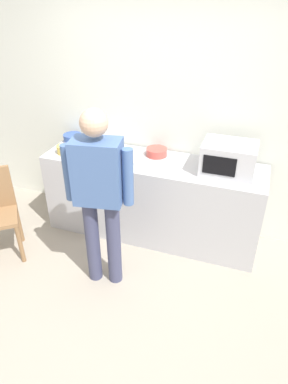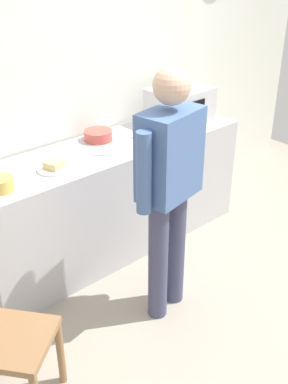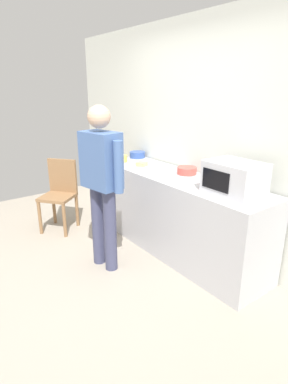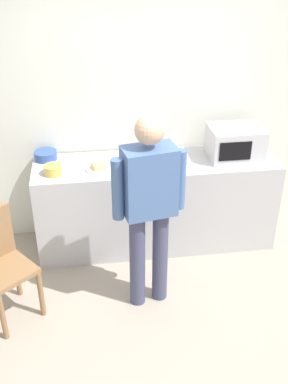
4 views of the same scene
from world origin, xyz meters
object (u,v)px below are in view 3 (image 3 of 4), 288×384
Objects in this scene: microwave at (234,178)px; wooden_chair at (60,191)px; spoon_utensil at (161,174)px; fork_utensil at (192,182)px; sandwich_plate at (142,166)px; salad_bowl at (187,171)px; person_standing at (102,177)px; cereal_bowl at (121,158)px; mixing_bowl at (137,155)px.

wooden_chair is at bearing -158.94° from microwave.
fork_utensil is at bearing 5.82° from spoon_utensil.
salad_bowl is at bearing 23.04° from sandwich_plate.
person_standing reaches higher than microwave.
cereal_bowl is 1.24m from fork_utensil.
sandwich_plate reaches higher than fork_utensil.
person_standing is at bearing -64.87° from sandwich_plate.
microwave is 2.37m from wooden_chair.
cereal_bowl is 0.93m from wooden_chair.
spoon_utensil is 1.48m from wooden_chair.
mixing_bowl is at bearing 177.13° from salad_bowl.
sandwich_plate is 1.10× the size of mixing_bowl.
microwave is 2.26× the size of salad_bowl.
spoon_utensil is 0.18× the size of wooden_chair.
person_standing is at bearing -101.02° from salad_bowl.
cereal_bowl reaches higher than sandwich_plate.
salad_bowl is (-0.76, 0.14, -0.11)m from microwave.
spoon_utensil is at bearing 88.34° from person_standing.
salad_bowl is 1.01m from person_standing.
mixing_bowl is at bearing 169.46° from fork_utensil.
salad_bowl is at bearing 78.98° from person_standing.
sandwich_plate is 1.45× the size of cereal_bowl.
salad_bowl reaches higher than wooden_chair.
wooden_chair is (-1.39, -0.97, -0.43)m from salad_bowl.
cereal_bowl reaches higher than fork_utensil.
fork_utensil is at bearing -34.49° from salad_bowl.
salad_bowl is at bearing 34.83° from wooden_chair.
sandwich_plate is at bearing 4.87° from cereal_bowl.
spoon_utensil is 0.10× the size of person_standing.
sandwich_plate is at bearing -175.98° from microwave.
salad_bowl is 1.30× the size of spoon_utensil.
fork_utensil is (-0.48, -0.05, -0.15)m from microwave.
spoon_utensil is 0.76m from person_standing.
microwave is at bearing -6.15° from mixing_bowl.
wooden_chair is (-1.67, -0.78, -0.39)m from fork_utensil.
sandwich_plate is 0.60m from salad_bowl.
microwave reaches higher than salad_bowl.
fork_utensil is at bearing 24.90° from wooden_chair.
microwave reaches higher than mixing_bowl.
spoon_utensil is (-0.93, -0.10, -0.15)m from microwave.
sandwich_plate is 0.14× the size of person_standing.
salad_bowl reaches higher than sandwich_plate.
person_standing is (0.84, -1.04, 0.05)m from mixing_bowl.
salad_bowl is 1.04× the size of mixing_bowl.
cereal_bowl is 0.79m from spoon_utensil.
sandwich_plate is at bearing -177.20° from fork_utensil.
spoon_utensil is (-0.45, -0.05, 0.00)m from fork_utensil.
cereal_bowl is at bearing 57.99° from wooden_chair.
person_standing is (-0.47, -0.80, 0.08)m from fork_utensil.
salad_bowl is 0.24× the size of wooden_chair.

